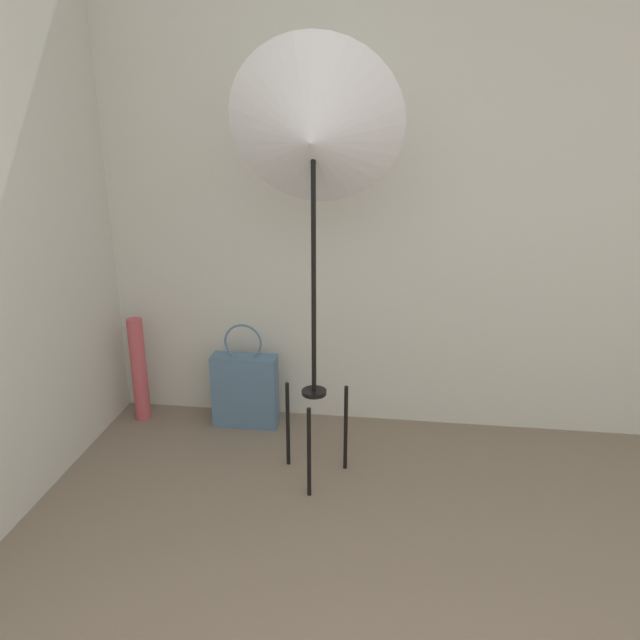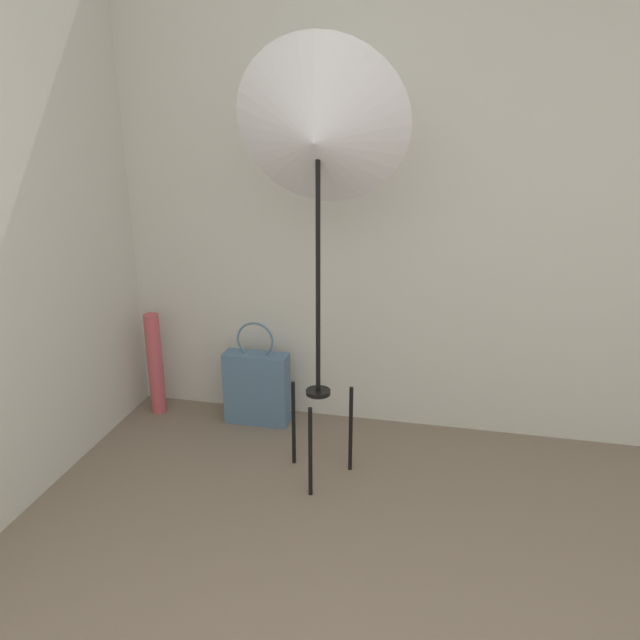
{
  "view_description": "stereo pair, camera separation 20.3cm",
  "coord_description": "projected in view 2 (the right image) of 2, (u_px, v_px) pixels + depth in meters",
  "views": [
    {
      "loc": [
        -0.15,
        -0.75,
        1.76
      ],
      "look_at": [
        -0.48,
        1.7,
        0.91
      ],
      "focal_mm": 35.0,
      "sensor_mm": 36.0,
      "label": 1
    },
    {
      "loc": [
        0.05,
        -0.72,
        1.76
      ],
      "look_at": [
        -0.48,
        1.7,
        0.91
      ],
      "focal_mm": 35.0,
      "sensor_mm": 36.0,
      "label": 2
    }
  ],
  "objects": [
    {
      "name": "tote_bag",
      "position": [
        257.0,
        387.0,
        3.6
      ],
      "size": [
        0.37,
        0.13,
        0.62
      ],
      "color": "slate",
      "rests_on": "ground_plane"
    },
    {
      "name": "paper_roll",
      "position": [
        155.0,
        364.0,
        3.7
      ],
      "size": [
        0.09,
        0.09,
        0.62
      ],
      "color": "#BC4C56",
      "rests_on": "ground_plane"
    },
    {
      "name": "wall_back",
      "position": [
        447.0,
        200.0,
        3.23
      ],
      "size": [
        8.0,
        0.05,
        2.6
      ],
      "color": "beige",
      "rests_on": "ground_plane"
    },
    {
      "name": "photo_umbrella",
      "position": [
        318.0,
        136.0,
        2.61
      ],
      "size": [
        0.77,
        0.48,
        2.05
      ],
      "color": "black",
      "rests_on": "ground_plane"
    }
  ]
}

